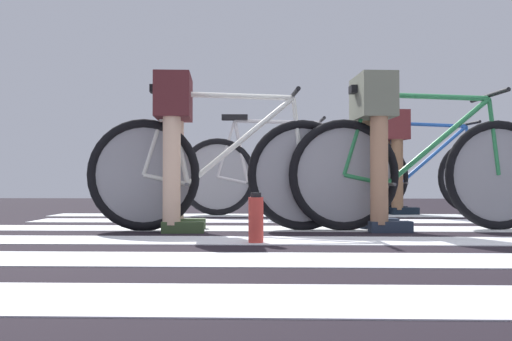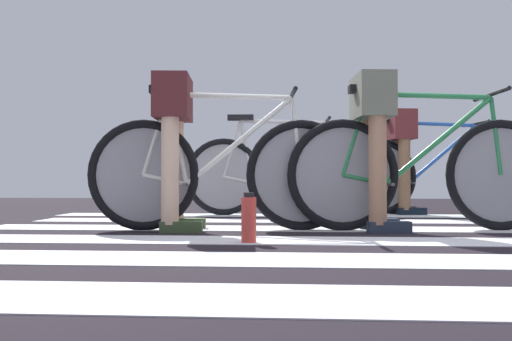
% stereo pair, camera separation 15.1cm
% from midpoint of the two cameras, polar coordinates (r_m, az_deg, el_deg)
% --- Properties ---
extents(ground, '(18.00, 14.00, 0.02)m').
position_cam_midpoint_polar(ground, '(3.68, 11.39, -6.14)').
color(ground, black).
extents(crosswalk_markings, '(5.39, 4.24, 0.00)m').
position_cam_midpoint_polar(crosswalk_markings, '(3.53, 12.28, -6.16)').
color(crosswalk_markings, silver).
rests_on(crosswalk_markings, ground).
extents(bicycle_1_of_4, '(1.73, 0.52, 0.93)m').
position_cam_midpoint_polar(bicycle_1_of_4, '(3.75, -2.22, -0.02)').
color(bicycle_1_of_4, black).
rests_on(bicycle_1_of_4, ground).
extents(cyclist_1_of_4, '(0.34, 0.43, 0.99)m').
position_cam_midpoint_polar(cyclist_1_of_4, '(3.78, -6.94, 3.90)').
color(cyclist_1_of_4, beige).
rests_on(cyclist_1_of_4, ground).
extents(bicycle_2_of_4, '(1.73, 0.52, 0.93)m').
position_cam_midpoint_polar(bicycle_2_of_4, '(3.90, 16.97, -0.01)').
color(bicycle_2_of_4, black).
rests_on(bicycle_2_of_4, ground).
extents(cyclist_2_of_4, '(0.35, 0.43, 1.00)m').
position_cam_midpoint_polar(cyclist_2_of_4, '(3.82, 12.52, 3.90)').
color(cyclist_2_of_4, '#A87A5B').
rests_on(cyclist_2_of_4, ground).
extents(bicycle_3_of_4, '(1.74, 0.52, 0.93)m').
position_cam_midpoint_polar(bicycle_3_of_4, '(5.39, 2.96, -0.32)').
color(bicycle_3_of_4, black).
rests_on(bicycle_3_of_4, ground).
extents(bicycle_4_of_4, '(1.72, 0.55, 0.93)m').
position_cam_midpoint_polar(bicycle_4_of_4, '(5.86, 17.47, -0.33)').
color(bicycle_4_of_4, black).
rests_on(bicycle_4_of_4, ground).
extents(cyclist_4_of_4, '(0.37, 0.44, 0.99)m').
position_cam_midpoint_polar(cyclist_4_of_4, '(5.75, 14.61, 2.21)').
color(cyclist_4_of_4, brown).
rests_on(cyclist_4_of_4, ground).
extents(water_bottle, '(0.08, 0.08, 0.26)m').
position_cam_midpoint_polar(water_bottle, '(3.00, 0.73, -4.76)').
color(water_bottle, '#CF3C33').
rests_on(water_bottle, ground).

